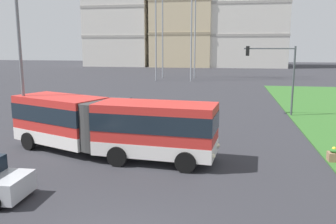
{
  "coord_description": "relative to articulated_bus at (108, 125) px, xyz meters",
  "views": [
    {
      "loc": [
        3.17,
        -8.53,
        5.78
      ],
      "look_at": [
        -0.18,
        10.41,
        2.2
      ],
      "focal_mm": 37.76,
      "sensor_mm": 36.0,
      "label": 1
    }
  ],
  "objects": [
    {
      "name": "car_navy_sedan",
      "position": [
        -2.85,
        9.93,
        -0.9
      ],
      "size": [
        4.46,
        2.15,
        1.58
      ],
      "color": "#19234C",
      "rests_on": "ground"
    },
    {
      "name": "articulated_bus",
      "position": [
        0.0,
        0.0,
        0.0
      ],
      "size": [
        11.97,
        5.15,
        3.0
      ],
      "color": "red",
      "rests_on": "ground"
    },
    {
      "name": "streetlight_left",
      "position": [
        -5.31,
        0.77,
        3.67
      ],
      "size": [
        0.7,
        0.28,
        9.75
      ],
      "color": "slate",
      "rests_on": "ground"
    },
    {
      "name": "traffic_light_far_right",
      "position": [
        10.1,
        12.98,
        2.38
      ],
      "size": [
        4.17,
        0.28,
        5.81
      ],
      "color": "#474C51",
      "rests_on": "ground"
    },
    {
      "name": "apartment_tower_westcentre",
      "position": [
        -7.75,
        88.84,
        16.14
      ],
      "size": [
        17.1,
        19.8,
        35.54
      ],
      "color": "beige",
      "rests_on": "ground"
    }
  ]
}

